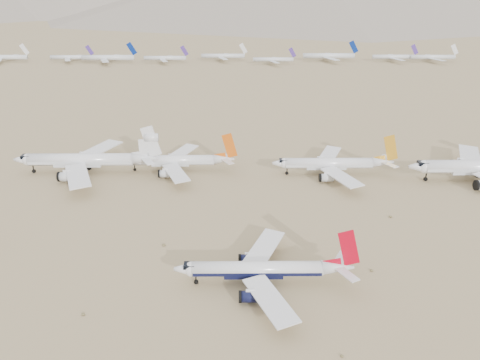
{
  "coord_description": "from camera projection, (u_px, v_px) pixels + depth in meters",
  "views": [
    {
      "loc": [
        -9.9,
        -98.5,
        68.44
      ],
      "look_at": [
        -8.89,
        44.61,
        7.0
      ],
      "focal_mm": 35.0,
      "sensor_mm": 36.0,
      "label": 1
    }
  ],
  "objects": [
    {
      "name": "desert_scrub",
      "position": [
        137.0,
        345.0,
        94.77
      ],
      "size": [
        206.06,
        121.67,
        0.63
      ],
      "color": "brown",
      "rests_on": "ground"
    },
    {
      "name": "row2_gold_tail",
      "position": [
        334.0,
        164.0,
        176.68
      ],
      "size": [
        44.63,
        43.65,
        15.89
      ],
      "color": "silver",
      "rests_on": "ground"
    },
    {
      "name": "row2_white_trijet",
      "position": [
        89.0,
        159.0,
        177.86
      ],
      "size": [
        53.27,
        52.06,
        18.88
      ],
      "color": "silver",
      "rests_on": "ground"
    },
    {
      "name": "row2_orange_tail",
      "position": [
        178.0,
        160.0,
        180.18
      ],
      "size": [
        42.86,
        41.93,
        15.29
      ],
      "color": "silver",
      "rests_on": "ground"
    },
    {
      "name": "main_airliner",
      "position": [
        265.0,
        269.0,
        112.78
      ],
      "size": [
        42.3,
        41.32,
        14.93
      ],
      "color": "silver",
      "rests_on": "ground"
    },
    {
      "name": "distant_storage_row",
      "position": [
        203.0,
        57.0,
        419.69
      ],
      "size": [
        458.41,
        57.26,
        15.97
      ],
      "color": "silver",
      "rests_on": "ground"
    },
    {
      "name": "ground",
      "position": [
        277.0,
        275.0,
        117.58
      ],
      "size": [
        7000.0,
        7000.0,
        0.0
      ],
      "primitive_type": "plane",
      "color": "olive",
      "rests_on": "ground"
    }
  ]
}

